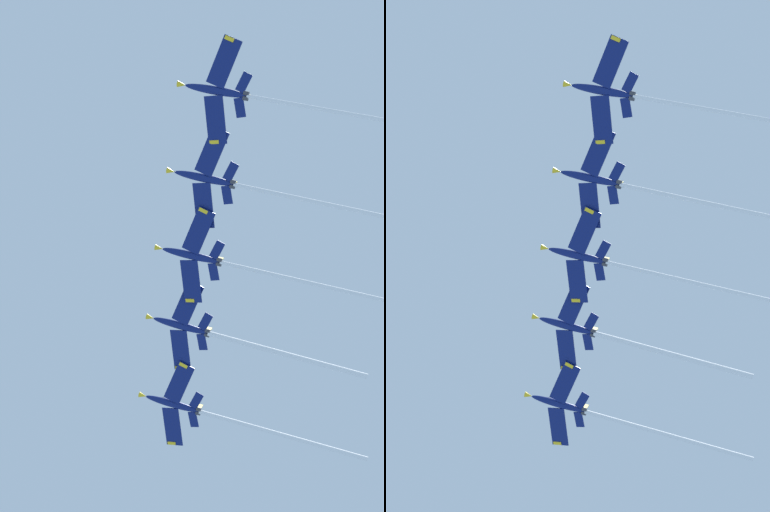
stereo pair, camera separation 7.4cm
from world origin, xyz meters
The scene contains 5 objects.
jet_far_left centered at (4.05, 6.90, 138.58)m, with size 41.35×29.74×16.81m.
jet_inner_left centered at (-4.11, -7.56, 138.92)m, with size 37.77×27.28×14.60m.
jet_centre centered at (-11.77, -21.04, 138.25)m, with size 38.25×27.78×14.38m.
jet_inner_right centered at (-22.35, -32.87, 137.75)m, with size 38.16×27.64×15.63m.
jet_far_right centered at (-31.26, -48.18, 137.58)m, with size 40.68×29.24×15.25m.
Camera 2 is at (23.11, 12.51, 1.71)m, focal length 52.29 mm.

